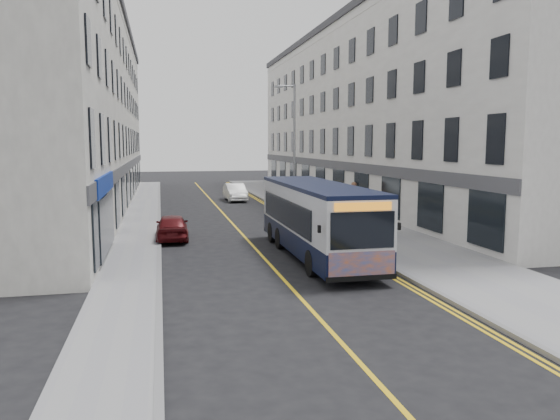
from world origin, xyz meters
name	(u,v)px	position (x,y,z in m)	size (l,w,h in m)	color
ground	(273,268)	(0.00, 0.00, 0.00)	(140.00, 140.00, 0.00)	black
pavement_east	(335,217)	(6.25, 12.00, 0.06)	(4.50, 64.00, 0.12)	gray
pavement_west	(141,223)	(-5.00, 12.00, 0.06)	(2.00, 64.00, 0.12)	gray
kerb_east	(298,218)	(4.00, 12.00, 0.07)	(0.18, 64.00, 0.13)	slate
kerb_west	(159,222)	(-4.00, 12.00, 0.07)	(0.18, 64.00, 0.13)	slate
road_centre_line	(231,221)	(0.00, 12.00, 0.00)	(0.12, 64.00, 0.01)	yellow
road_dbl_yellow_inner	(291,220)	(3.55, 12.00, 0.00)	(0.10, 64.00, 0.01)	yellow
road_dbl_yellow_outer	(294,219)	(3.75, 12.00, 0.00)	(0.10, 64.00, 0.01)	yellow
terrace_east	(365,116)	(11.50, 21.00, 6.50)	(6.00, 46.00, 13.00)	white
terrace_west	(82,113)	(-9.00, 21.00, 6.50)	(6.00, 46.00, 13.00)	silver
streetlamp	(293,144)	(4.17, 14.00, 4.38)	(1.32, 0.18, 8.00)	gray
city_bus	(316,217)	(2.03, 1.46, 1.58)	(2.33, 9.96, 2.89)	black
bicycle	(358,232)	(4.40, 3.17, 0.65)	(0.71, 2.03, 1.07)	black
pedestrian_near	(354,199)	(7.53, 12.14, 1.13)	(0.73, 0.48, 2.01)	brown
pedestrian_far	(325,194)	(7.29, 17.44, 0.94)	(0.80, 0.62, 1.65)	black
car_white	(235,192)	(1.80, 23.27, 0.67)	(1.41, 4.05, 1.33)	white
car_maroon	(172,227)	(-3.40, 6.59, 0.62)	(1.45, 3.61, 1.23)	#520D11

